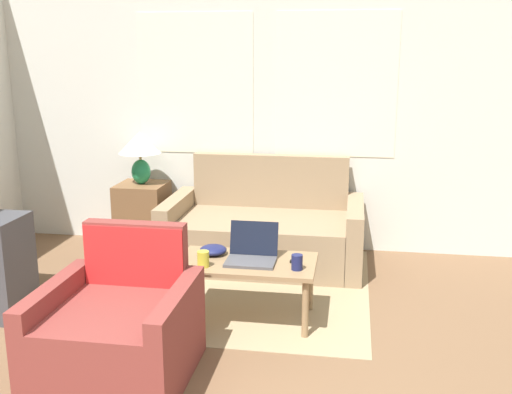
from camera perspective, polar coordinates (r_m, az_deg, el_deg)
The scene contains 12 objects.
wall_back at distance 5.64m, azimuth 1.61°, elevation 8.19°, with size 6.24×0.06×2.60m.
rug at distance 4.85m, azimuth 0.32°, elevation -8.61°, with size 1.73×2.09×0.01m.
couch at distance 5.37m, azimuth 0.83°, elevation -3.38°, with size 1.73×0.95×0.92m.
armchair at distance 3.64m, azimuth -12.83°, elevation -12.37°, with size 0.83×0.84×0.83m.
side_table at distance 5.79m, azimuth -10.70°, elevation -1.84°, with size 0.45×0.45×0.64m.
table_lamp at distance 5.66m, azimuth -10.99°, elevation 4.59°, with size 0.39×0.39×0.49m.
coffee_table at distance 4.19m, azimuth -0.90°, elevation -6.77°, with size 0.96×0.54×0.43m.
laptop at distance 4.16m, azimuth -0.39°, elevation -5.34°, with size 0.34×0.31×0.25m.
cup_navy at distance 4.01m, azimuth 3.93°, elevation -6.22°, with size 0.08×0.08×0.10m.
cup_yellow at distance 4.07m, azimuth -5.05°, elevation -5.90°, with size 0.08×0.08×0.11m.
snack_bowl at distance 4.31m, azimuth -4.10°, elevation -5.05°, with size 0.19×0.19×0.07m.
tv_remote at distance 4.20m, azimuth 3.86°, elevation -5.90°, with size 0.08×0.16×0.02m.
Camera 1 is at (0.75, -1.59, 1.84)m, focal length 42.00 mm.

